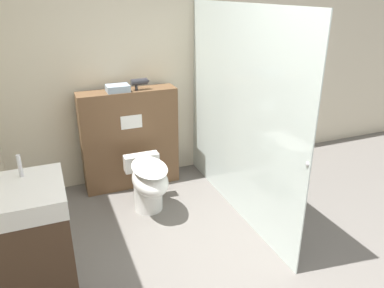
% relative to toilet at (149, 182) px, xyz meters
% --- Properties ---
extents(wall_back, '(8.00, 0.06, 2.50)m').
position_rel_toilet_xyz_m(wall_back, '(0.35, 0.84, 0.94)').
color(wall_back, beige).
rests_on(wall_back, ground_plane).
extents(partition_panel, '(1.02, 0.26, 1.08)m').
position_rel_toilet_xyz_m(partition_panel, '(-0.02, 0.61, 0.22)').
color(partition_panel, brown).
rests_on(partition_panel, ground_plane).
extents(shower_glass, '(0.04, 2.10, 1.94)m').
position_rel_toilet_xyz_m(shower_glass, '(0.80, -0.24, 0.65)').
color(shower_glass, silver).
rests_on(shower_glass, ground_plane).
extents(toilet, '(0.35, 0.62, 0.51)m').
position_rel_toilet_xyz_m(toilet, '(0.00, 0.00, 0.00)').
color(toilet, white).
rests_on(toilet, ground_plane).
extents(sink_vanity, '(0.45, 0.52, 1.14)m').
position_rel_toilet_xyz_m(sink_vanity, '(-1.00, -1.02, 0.19)').
color(sink_vanity, '#473323').
rests_on(sink_vanity, ground_plane).
extents(hair_drier, '(0.19, 0.07, 0.12)m').
position_rel_toilet_xyz_m(hair_drier, '(0.11, 0.58, 0.85)').
color(hair_drier, '#2D2D33').
rests_on(hair_drier, partition_panel).
extents(folded_towel, '(0.23, 0.18, 0.07)m').
position_rel_toilet_xyz_m(folded_towel, '(-0.12, 0.59, 0.80)').
color(folded_towel, '#8C9EAD').
rests_on(folded_towel, partition_panel).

